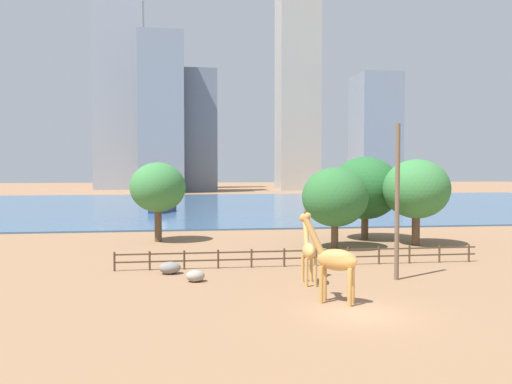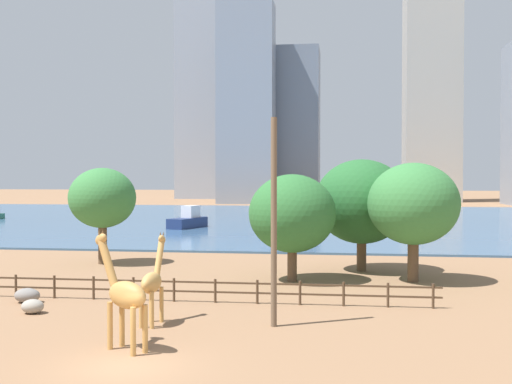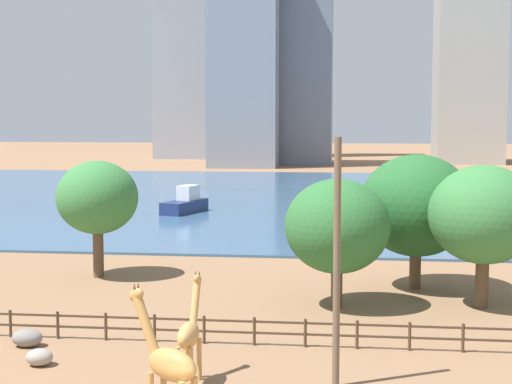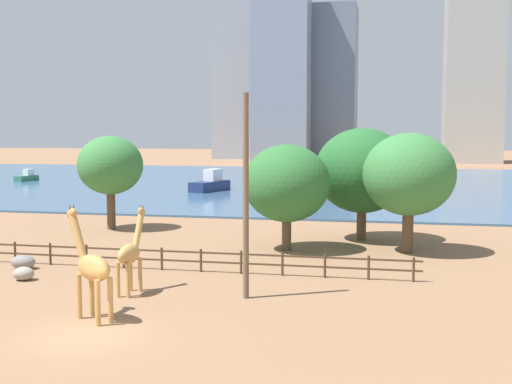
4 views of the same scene
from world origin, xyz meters
The scene contains 15 objects.
ground_plane centered at (0.00, 80.00, 0.00)m, with size 400.00×400.00×0.00m, color #8C6647.
harbor_water centered at (0.00, 77.00, 0.10)m, with size 180.00×86.00×0.20m, color #3D6084.
giraffe_tall centered at (-0.76, 2.14, 2.25)m, with size 2.98×2.23×4.76m.
giraffe_companion centered at (-0.96, 6.61, 1.99)m, with size 0.85×2.79×4.23m.
utility_pole centered at (4.71, 6.94, 4.82)m, with size 0.28×0.28×9.65m, color brown.
boulder_near_fence centered at (-9.27, 10.61, 0.40)m, with size 1.41×1.07×0.80m, color gray.
boulder_by_pole centered at (-7.66, 8.06, 0.36)m, with size 1.14×0.96×0.72m, color gray.
enclosure_fence centered at (-0.09, 12.00, 0.76)m, with size 26.12×0.14×1.30m.
tree_left_large centered at (4.57, 19.58, 4.47)m, with size 5.72×5.72×7.06m.
tree_center_broad centered at (-10.90, 25.96, 5.17)m, with size 5.26×5.26×7.57m.
tree_right_tall centered at (12.43, 20.41, 5.10)m, with size 5.95×5.95×7.81m.
tree_left_small centered at (9.23, 24.85, 5.06)m, with size 6.83×6.83×8.15m.
boat_tug centered at (-12.00, 58.66, 1.17)m, with size 4.21×6.88×2.85m.
skyline_tower_needle centered at (-6.58, 148.21, 20.22)m, with size 16.56×13.20×40.45m, color slate.
skyline_tower_glass centered at (-15.96, 135.19, 24.80)m, with size 13.87×8.39×49.60m, color gray.
Camera 3 is at (5.06, -22.65, 10.42)m, focal length 55.00 mm.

